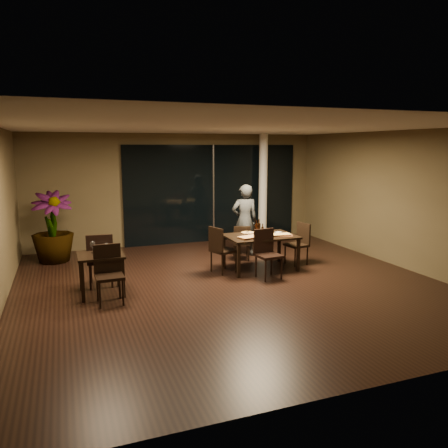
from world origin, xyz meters
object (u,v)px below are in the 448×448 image
(chair_side_near, at_px, (109,271))
(potted_plant, at_px, (52,227))
(chair_main_far, at_px, (242,241))
(diner, at_px, (245,220))
(bottle_a, at_px, (256,228))
(main_table, at_px, (260,239))
(chair_main_near, at_px, (267,251))
(chair_main_left, at_px, (220,247))
(bottle_b, at_px, (262,229))
(bottle_c, at_px, (259,227))
(chair_main_right, at_px, (299,241))
(chair_side_far, at_px, (100,257))
(side_table, at_px, (101,261))

(chair_side_near, distance_m, potted_plant, 3.34)
(chair_main_far, relative_size, diner, 0.48)
(chair_side_near, bearing_deg, chair_main_far, 27.59)
(potted_plant, xyz_separation_m, bottle_a, (4.17, -2.14, 0.09))
(main_table, distance_m, chair_main_near, 0.62)
(chair_main_left, relative_size, bottle_a, 3.05)
(main_table, distance_m, bottle_a, 0.26)
(bottle_b, height_order, bottle_c, bottle_c)
(chair_main_right, relative_size, bottle_a, 2.90)
(chair_main_left, relative_size, bottle_b, 4.01)
(chair_side_far, height_order, diner, diner)
(chair_main_left, bearing_deg, chair_side_far, 73.62)
(chair_main_near, height_order, bottle_a, bottle_a)
(chair_side_far, xyz_separation_m, diner, (3.52, 1.30, 0.30))
(chair_main_left, distance_m, diner, 1.64)
(chair_side_near, bearing_deg, chair_side_far, 92.36)
(chair_side_near, relative_size, potted_plant, 0.61)
(side_table, bearing_deg, chair_main_near, -1.66)
(chair_main_near, height_order, potted_plant, potted_plant)
(side_table, distance_m, chair_main_left, 2.54)
(side_table, xyz_separation_m, bottle_a, (3.33, 0.58, 0.29))
(chair_main_near, xyz_separation_m, chair_side_far, (-3.23, 0.52, 0.03))
(chair_side_far, bearing_deg, chair_main_far, -159.47)
(side_table, height_order, chair_main_left, chair_main_left)
(side_table, distance_m, chair_main_far, 3.55)
(chair_main_far, xyz_separation_m, bottle_b, (0.17, -0.76, 0.40))
(chair_side_far, xyz_separation_m, bottle_a, (3.31, 0.15, 0.33))
(chair_main_right, relative_size, chair_side_far, 0.90)
(potted_plant, relative_size, bottle_b, 6.66)
(side_table, xyz_separation_m, chair_side_near, (0.09, -0.47, -0.07))
(side_table, distance_m, chair_main_right, 4.46)
(chair_main_far, relative_size, chair_side_far, 0.81)
(potted_plant, height_order, bottle_a, potted_plant)
(chair_main_far, height_order, chair_main_near, chair_main_near)
(main_table, height_order, chair_main_near, chair_main_near)
(diner, height_order, bottle_b, diner)
(diner, distance_m, bottle_b, 1.19)
(bottle_c, bearing_deg, potted_plant, 153.84)
(diner, bearing_deg, potted_plant, -6.17)
(potted_plant, height_order, bottle_b, potted_plant)
(main_table, relative_size, chair_main_far, 1.79)
(chair_side_far, relative_size, bottle_b, 4.21)
(chair_main_left, height_order, chair_side_near, chair_side_near)
(chair_side_far, relative_size, bottle_c, 3.12)
(potted_plant, relative_size, bottle_a, 5.07)
(potted_plant, bearing_deg, chair_main_left, -33.50)
(bottle_a, relative_size, bottle_c, 0.97)
(main_table, xyz_separation_m, chair_side_near, (-3.31, -0.97, -0.12))
(side_table, height_order, bottle_b, bottle_b)
(chair_main_left, xyz_separation_m, bottle_c, (0.94, 0.11, 0.36))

